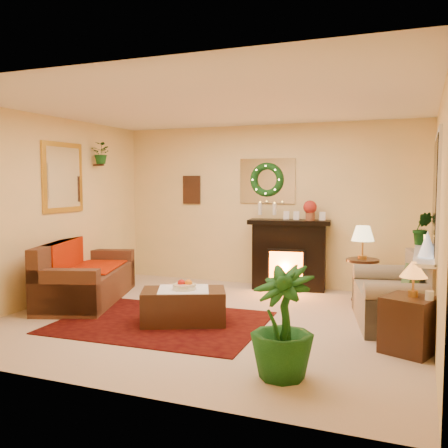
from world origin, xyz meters
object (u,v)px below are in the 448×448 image
at_px(sofa, 88,271).
at_px(side_table_round, 362,278).
at_px(fireplace, 289,255).
at_px(loveseat, 394,289).
at_px(coffee_table, 184,306).
at_px(end_table_square, 409,326).

distance_m(sofa, side_table_round, 3.90).
xyz_separation_m(fireplace, loveseat, (1.63, -1.41, -0.13)).
relative_size(sofa, coffee_table, 2.03).
bearing_deg(end_table_square, fireplace, 127.25).
bearing_deg(sofa, end_table_square, -26.73).
bearing_deg(fireplace, end_table_square, -60.57).
xyz_separation_m(sofa, side_table_round, (3.62, 1.44, -0.11)).
bearing_deg(coffee_table, sofa, 138.27).
distance_m(loveseat, coffee_table, 2.50).
bearing_deg(loveseat, side_table_round, 101.88).
distance_m(loveseat, end_table_square, 1.03).
bearing_deg(side_table_round, loveseat, -65.47).
relative_size(fireplace, loveseat, 0.79).
height_order(fireplace, end_table_square, fireplace).
bearing_deg(coffee_table, end_table_square, -26.40).
height_order(side_table_round, end_table_square, side_table_round).
height_order(end_table_square, coffee_table, end_table_square).
bearing_deg(sofa, loveseat, -13.24).
bearing_deg(coffee_table, fireplace, 48.97).
relative_size(loveseat, side_table_round, 2.38).
distance_m(sofa, fireplace, 3.06).
xyz_separation_m(side_table_round, end_table_square, (0.68, -2.05, -0.05)).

